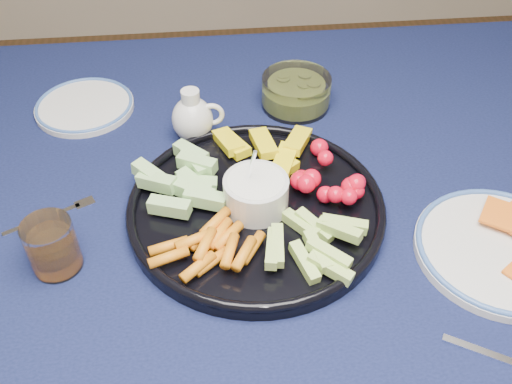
{
  "coord_description": "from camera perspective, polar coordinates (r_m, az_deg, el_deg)",
  "views": [
    {
      "loc": [
        -0.11,
        -0.66,
        1.38
      ],
      "look_at": [
        -0.04,
        -0.04,
        0.79
      ],
      "focal_mm": 40.0,
      "sensor_mm": 36.0,
      "label": 1
    }
  ],
  "objects": [
    {
      "name": "dining_table",
      "position": [
        0.98,
        2.27,
        -3.86
      ],
      "size": [
        1.67,
        1.07,
        0.75
      ],
      "color": "#483118",
      "rests_on": "ground"
    },
    {
      "name": "crudite_platter",
      "position": [
        0.87,
        -0.19,
        -1.16
      ],
      "size": [
        0.39,
        0.39,
        0.13
      ],
      "color": "black",
      "rests_on": "dining_table"
    },
    {
      "name": "creamer_pitcher",
      "position": [
        1.01,
        -6.31,
        7.31
      ],
      "size": [
        0.09,
        0.07,
        0.1
      ],
      "color": "silver",
      "rests_on": "dining_table"
    },
    {
      "name": "pickle_bowl",
      "position": [
        1.1,
        4.02,
        9.84
      ],
      "size": [
        0.13,
        0.13,
        0.06
      ],
      "color": "silver",
      "rests_on": "dining_table"
    },
    {
      "name": "cheese_plate",
      "position": [
        0.89,
        23.3,
        -5.17
      ],
      "size": [
        0.24,
        0.24,
        0.03
      ],
      "color": "silver",
      "rests_on": "dining_table"
    },
    {
      "name": "juice_tumbler",
      "position": [
        0.84,
        -19.63,
        -5.34
      ],
      "size": [
        0.07,
        0.07,
        0.08
      ],
      "color": "silver",
      "rests_on": "dining_table"
    },
    {
      "name": "fork_left",
      "position": [
        0.93,
        -19.23,
        -2.08
      ],
      "size": [
        0.13,
        0.08,
        0.0
      ],
      "color": "white",
      "rests_on": "dining_table"
    },
    {
      "name": "side_plate_extra",
      "position": [
        1.14,
        -16.77,
        8.25
      ],
      "size": [
        0.18,
        0.18,
        0.02
      ],
      "color": "silver",
      "rests_on": "dining_table"
    }
  ]
}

